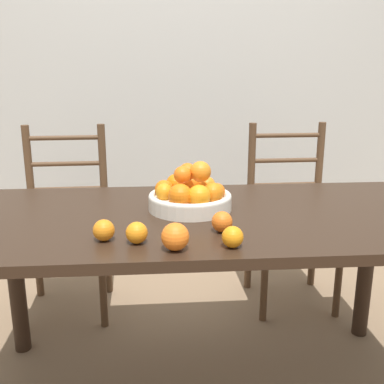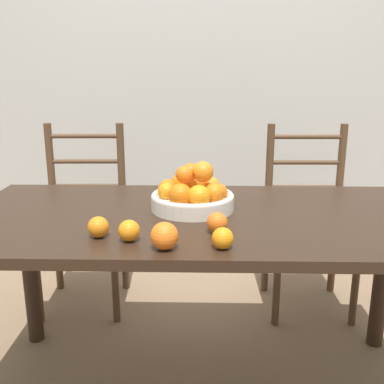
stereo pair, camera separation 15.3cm
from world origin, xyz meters
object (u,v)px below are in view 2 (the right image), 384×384
object	(u,v)px
orange_loose_1	(164,236)
orange_loose_2	(129,231)
orange_loose_4	(98,227)
chair_left	(83,219)
orange_loose_3	(223,238)
chair_right	(308,220)
fruit_bowl	(192,195)
orange_loose_0	(217,223)

from	to	relation	value
orange_loose_1	orange_loose_2	xyz separation A→B (m)	(-0.11, 0.06, -0.01)
orange_loose_4	chair_left	xyz separation A→B (m)	(-0.31, 0.94, -0.29)
orange_loose_3	chair_left	xyz separation A→B (m)	(-0.68, 1.02, -0.29)
orange_loose_3	chair_right	bearing A→B (deg)	64.33
fruit_bowl	orange_loose_2	world-z (taller)	fruit_bowl
orange_loose_4	chair_right	bearing A→B (deg)	47.45
chair_left	chair_right	size ratio (longest dim) A/B	1.00
fruit_bowl	chair_right	size ratio (longest dim) A/B	0.32
orange_loose_0	orange_loose_3	xyz separation A→B (m)	(0.01, -0.13, -0.00)
fruit_bowl	orange_loose_4	size ratio (longest dim) A/B	4.66
chair_right	orange_loose_1	bearing A→B (deg)	-123.51
orange_loose_1	chair_right	distance (m)	1.26
orange_loose_1	chair_left	xyz separation A→B (m)	(-0.52, 1.03, -0.30)
fruit_bowl	orange_loose_1	distance (m)	0.39
orange_loose_0	orange_loose_3	world-z (taller)	orange_loose_0
orange_loose_3	orange_loose_4	distance (m)	0.38
fruit_bowl	orange_loose_2	bearing A→B (deg)	-119.28
orange_loose_0	orange_loose_1	bearing A→B (deg)	-137.96
orange_loose_4	chair_left	bearing A→B (deg)	108.16
orange_loose_2	chair_right	world-z (taller)	chair_right
orange_loose_1	orange_loose_3	world-z (taller)	orange_loose_1
chair_left	orange_loose_1	bearing A→B (deg)	-65.44
chair_left	chair_right	bearing A→B (deg)	-2.06
orange_loose_2	chair_left	size ratio (longest dim) A/B	0.07
orange_loose_1	orange_loose_0	bearing A→B (deg)	42.04
fruit_bowl	orange_loose_3	bearing A→B (deg)	-75.91
orange_loose_0	orange_loose_4	size ratio (longest dim) A/B	1.02
orange_loose_1	orange_loose_2	distance (m)	0.13
orange_loose_0	chair_left	size ratio (longest dim) A/B	0.07
orange_loose_2	orange_loose_3	distance (m)	0.28
orange_loose_3	orange_loose_0	bearing A→B (deg)	95.01
orange_loose_1	orange_loose_4	world-z (taller)	orange_loose_1
fruit_bowl	chair_right	xyz separation A→B (m)	(0.59, 0.65, -0.31)
orange_loose_2	chair_left	bearing A→B (deg)	112.75
orange_loose_2	chair_left	distance (m)	1.09
orange_loose_2	orange_loose_3	size ratio (longest dim) A/B	1.03
orange_loose_0	chair_left	bearing A→B (deg)	126.83
orange_loose_1	orange_loose_2	bearing A→B (deg)	150.99
orange_loose_3	orange_loose_2	bearing A→B (deg)	169.02
orange_loose_2	chair_right	xyz separation A→B (m)	(0.77, 0.97, -0.29)
orange_loose_3	orange_loose_4	bearing A→B (deg)	167.52
orange_loose_2	chair_right	distance (m)	1.27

